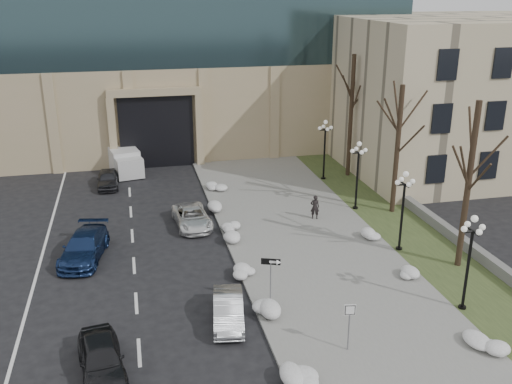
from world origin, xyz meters
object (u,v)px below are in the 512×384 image
car_c (84,247)px  lamppost_b (403,200)px  car_b (228,310)px  lamppost_d (325,142)px  pedestrian (315,207)px  car_a (101,358)px  car_e (108,179)px  lamppost_a (470,250)px  one_way_sign (274,268)px  box_truck (123,159)px  keep_sign (350,317)px  car_d (192,217)px  lamppost_c (358,166)px

car_c → lamppost_b: (17.40, -2.94, 2.35)m
car_b → lamppost_d: size_ratio=0.79×
car_b → pedestrian: pedestrian is taller
car_a → lamppost_d: size_ratio=0.85×
lamppost_b → car_e: bearing=137.4°
car_c → lamppost_a: size_ratio=1.05×
car_c → one_way_sign: size_ratio=1.98×
car_c → one_way_sign: bearing=-27.8°
car_e → pedestrian: size_ratio=2.36×
car_a → lamppost_b: bearing=16.8°
box_truck → keep_sign: keep_sign is taller
car_a → keep_sign: bearing=-13.0°
car_d → lamppost_d: lamppost_d is taller
keep_sign → lamppost_a: 6.84m
keep_sign → lamppost_a: bearing=26.0°
car_c → lamppost_b: lamppost_b is taller
car_b → pedestrian: (7.53, 10.44, 0.29)m
car_c → lamppost_d: (17.40, 10.06, 2.35)m
keep_sign → lamppost_d: size_ratio=0.47×
car_d → lamppost_c: lamppost_c is taller
car_c → keep_sign: 15.80m
car_b → box_truck: bearing=109.0°
car_e → pedestrian: 16.25m
car_d → box_truck: box_truck is taller
car_c → box_truck: box_truck is taller
keep_sign → lamppost_b: 10.65m
box_truck → lamppost_d: lamppost_d is taller
keep_sign → car_d: bearing=117.4°
car_d → keep_sign: bearing=-76.4°
one_way_sign → car_e: bearing=131.8°
car_d → pedestrian: size_ratio=2.78×
keep_sign → box_truck: bearing=117.4°
lamppost_b → lamppost_d: 13.00m
car_b → lamppost_d: bearing=67.9°
lamppost_d → car_b: bearing=-120.9°
car_d → car_e: size_ratio=1.18×
car_c → car_e: 12.15m
car_e → one_way_sign: 20.92m
car_b → one_way_sign: one_way_sign is taller
car_b → lamppost_b: (10.80, 5.06, 2.45)m
car_a → lamppost_d: (16.23, 20.53, 2.38)m
car_e → pedestrian: pedestrian is taller
lamppost_b → lamppost_d: size_ratio=1.00×
lamppost_a → pedestrian: bearing=105.4°
car_a → lamppost_d: 26.28m
lamppost_d → car_e: bearing=172.9°
car_a → car_c: (-1.18, 10.47, 0.03)m
car_a → lamppost_a: lamppost_a is taller
car_c → keep_sign: size_ratio=2.23×
car_d → lamppost_a: bearing=-53.0°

